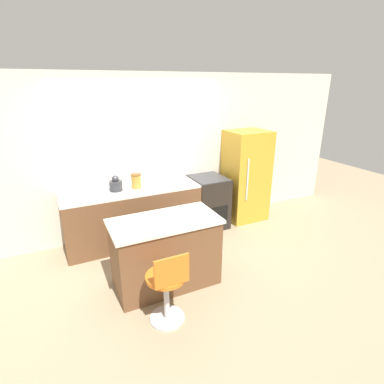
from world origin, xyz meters
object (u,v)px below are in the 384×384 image
Objects in this scene: oven_range at (208,202)px; refrigerator at (246,176)px; kettle at (116,185)px; mixing_bowl at (171,180)px; stool_chair at (167,288)px.

refrigerator is at bearing 0.77° from oven_range.
refrigerator is at bearing -0.32° from kettle.
refrigerator is at bearing -0.52° from mixing_bowl.
kettle is (-0.08, 1.90, 0.57)m from stool_chair.
refrigerator reaches higher than stool_chair.
kettle is (-2.36, 0.01, 0.17)m from refrigerator.
stool_chair is 1.99m from kettle.
mixing_bowl is at bearing 0.00° from kettle.
refrigerator is at bearing 39.58° from stool_chair.
stool_chair is (-2.28, -1.89, -0.40)m from refrigerator.
oven_range is 3.79× the size of kettle.
mixing_bowl reaches higher than oven_range.
kettle is at bearing 92.32° from stool_chair.
oven_range is at bearing 51.37° from stool_chair.
oven_range is 1.02× the size of stool_chair.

